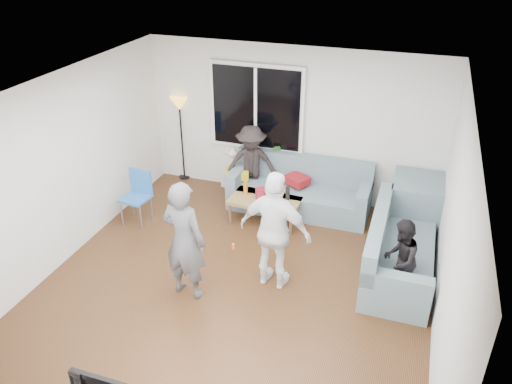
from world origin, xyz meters
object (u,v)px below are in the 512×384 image
(sofa_back_section, at_px, (299,187))
(player_right, at_px, (275,232))
(side_chair, at_px, (135,199))
(coffee_table, at_px, (265,210))
(floor_lamp, at_px, (182,139))
(sofa_right_section, at_px, (402,247))
(spectator_right, at_px, (400,260))
(spectator_back, at_px, (251,165))
(player_left, at_px, (184,240))

(sofa_back_section, bearing_deg, player_right, -84.78)
(side_chair, bearing_deg, sofa_back_section, 34.08)
(sofa_back_section, xyz_separation_m, coffee_table, (-0.42, -0.54, -0.22))
(sofa_back_section, bearing_deg, coffee_table, -127.86)
(player_right, bearing_deg, floor_lamp, -37.42)
(sofa_back_section, relative_size, sofa_right_section, 1.15)
(coffee_table, relative_size, spectator_right, 1.00)
(floor_lamp, bearing_deg, player_right, -44.38)
(sofa_back_section, relative_size, spectator_back, 1.68)
(sofa_right_section, xyz_separation_m, player_right, (-1.55, -0.77, 0.39))
(sofa_right_section, height_order, spectator_back, spectator_back)
(spectator_right, bearing_deg, spectator_back, -118.26)
(player_left, height_order, spectator_right, player_left)
(sofa_right_section, distance_m, spectator_back, 2.89)
(sofa_back_section, xyz_separation_m, floor_lamp, (-2.34, 0.46, 0.36))
(player_right, bearing_deg, coffee_table, -60.60)
(floor_lamp, distance_m, spectator_back, 1.55)
(side_chair, xyz_separation_m, spectator_right, (4.07, -0.49, 0.12))
(spectator_right, bearing_deg, coffee_table, -112.82)
(sofa_back_section, height_order, spectator_right, spectator_right)
(floor_lamp, bearing_deg, sofa_back_section, -11.08)
(side_chair, xyz_separation_m, player_left, (1.51, -1.31, 0.38))
(player_left, xyz_separation_m, spectator_right, (2.56, 0.82, -0.26))
(sofa_back_section, xyz_separation_m, spectator_right, (1.73, -1.73, 0.13))
(player_right, bearing_deg, spectator_right, -162.76)
(floor_lamp, distance_m, player_left, 3.36)
(floor_lamp, bearing_deg, player_left, -63.25)
(player_right, bearing_deg, side_chair, -10.11)
(coffee_table, distance_m, player_right, 1.70)
(coffee_table, bearing_deg, player_right, -67.56)
(floor_lamp, relative_size, spectator_back, 1.14)
(coffee_table, relative_size, floor_lamp, 0.71)
(sofa_right_section, height_order, coffee_table, sofa_right_section)
(coffee_table, height_order, floor_lamp, floor_lamp)
(coffee_table, bearing_deg, sofa_back_section, 52.14)
(sofa_back_section, distance_m, player_right, 2.06)
(player_left, bearing_deg, sofa_right_section, -145.04)
(coffee_table, relative_size, player_left, 0.68)
(sofa_right_section, distance_m, spectator_right, 0.51)
(sofa_back_section, distance_m, spectator_right, 2.45)
(spectator_right, bearing_deg, side_chair, -90.92)
(sofa_back_section, xyz_separation_m, player_right, (0.18, -2.01, 0.39))
(spectator_right, bearing_deg, floor_lamp, -112.25)
(sofa_right_section, height_order, spectator_right, spectator_right)
(spectator_right, bearing_deg, player_left, -66.27)
(coffee_table, height_order, spectator_back, spectator_back)
(player_left, relative_size, spectator_back, 1.18)
(coffee_table, distance_m, side_chair, 2.05)
(sofa_right_section, relative_size, spectator_back, 1.46)
(sofa_right_section, distance_m, player_left, 2.90)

